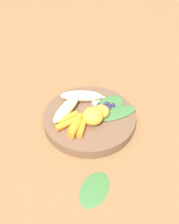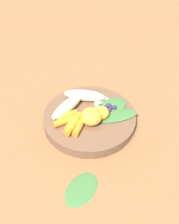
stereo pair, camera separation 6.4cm
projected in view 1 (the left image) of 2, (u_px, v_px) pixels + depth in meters
The scene contains 16 objects.
ground_plane at pixel (90, 122), 0.66m from camera, with size 2.40×2.40×0.00m, color brown.
bowl at pixel (90, 118), 0.65m from camera, with size 0.24×0.24×0.03m, color brown.
banana_peeled_left at pixel (67, 108), 0.64m from camera, with size 0.11×0.03×0.03m, color beige.
banana_peeled_right at pixel (81, 96), 0.68m from camera, with size 0.11×0.03×0.03m, color beige.
orange_segment_near at pixel (101, 111), 0.63m from camera, with size 0.04×0.04×0.03m, color #F4A833.
orange_segment_far at pixel (93, 116), 0.61m from camera, with size 0.05×0.05×0.04m, color #F4A833.
carrot_front at pixel (68, 118), 0.63m from camera, with size 0.02×0.02×0.06m, color orange.
carrot_mid_left at pixel (68, 123), 0.61m from camera, with size 0.02×0.02×0.06m, color orange.
carrot_mid_right at pixel (76, 123), 0.61m from camera, with size 0.02×0.02×0.06m, color orange.
carrot_rear at pixel (75, 128), 0.60m from camera, with size 0.02×0.02×0.05m, color orange.
carrot_small at pixel (82, 127), 0.60m from camera, with size 0.02×0.02×0.06m, color orange.
blueberry_pile at pixel (105, 106), 0.66m from camera, with size 0.05×0.04×0.02m.
coconut_shred_patch at pixel (100, 102), 0.68m from camera, with size 0.05×0.05×0.00m, color white.
kale_leaf_left at pixel (114, 113), 0.65m from camera, with size 0.12×0.05×0.01m, color #3D7038.
kale_leaf_right at pixel (109, 104), 0.67m from camera, with size 0.09×0.06×0.01m, color #3D7038.
kale_leaf_stray at pixel (94, 189), 0.52m from camera, with size 0.09×0.06×0.01m, color #3D7038.
Camera 1 is at (-0.27, -0.38, 0.48)m, focal length 39.76 mm.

